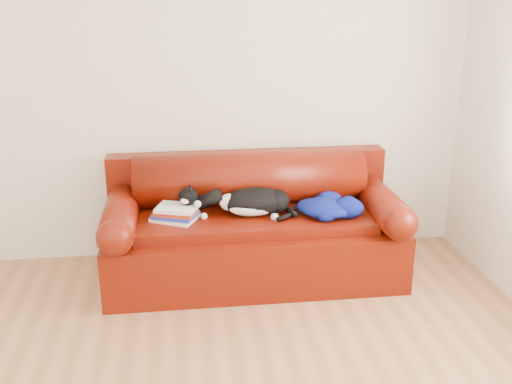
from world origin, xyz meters
TOP-DOWN VIEW (x-y plane):
  - room_shell at (0.12, 0.02)m, footprint 4.52×4.02m
  - sofa_base at (0.54, 1.49)m, footprint 2.10×0.90m
  - sofa_back at (0.54, 1.74)m, footprint 2.10×1.01m
  - book_stack at (-0.01, 1.42)m, footprint 0.36×0.33m
  - cat at (0.54, 1.45)m, footprint 0.67×0.32m
  - blanket at (1.07, 1.38)m, footprint 0.45×0.37m

SIDE VIEW (x-z plane):
  - sofa_base at x=0.54m, z-range -0.01..0.49m
  - sofa_back at x=0.54m, z-range 0.10..0.98m
  - book_stack at x=-0.01m, z-range 0.50..0.60m
  - blanket at x=1.07m, z-range 0.49..0.63m
  - cat at x=0.54m, z-range 0.47..0.72m
  - room_shell at x=0.12m, z-range 0.36..2.97m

